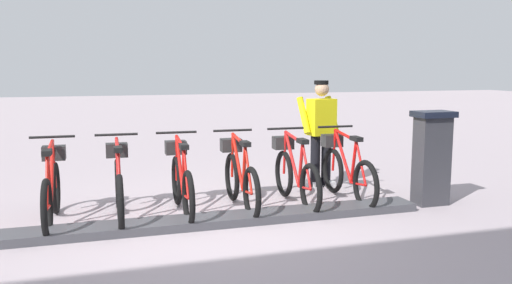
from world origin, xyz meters
name	(u,v)px	position (x,y,z in m)	size (l,w,h in m)	color
ground_plane	(207,225)	(0.00, 0.00, 0.00)	(60.00, 60.00, 0.00)	#AF9FA6
dock_rail_base	(207,221)	(0.00, 0.00, 0.05)	(0.44, 5.46, 0.10)	#47474C
payment_kiosk	(432,156)	(0.05, -3.12, 0.67)	(0.36, 0.52, 1.28)	#38383D
bike_docked_0	(346,170)	(0.62, -2.13, 0.43)	(1.72, 0.54, 1.02)	black
bike_docked_1	(295,173)	(0.62, -1.36, 0.43)	(1.72, 0.54, 1.02)	black
bike_docked_2	(240,177)	(0.62, -0.58, 0.43)	(1.72, 0.54, 1.02)	black
bike_docked_3	(181,180)	(0.62, 0.20, 0.43)	(1.72, 0.54, 1.02)	black
bike_docked_4	(119,184)	(0.62, 0.97, 0.43)	(1.72, 0.54, 1.02)	black
bike_docked_5	(52,188)	(0.62, 1.75, 0.43)	(1.72, 0.54, 1.02)	black
worker_near_rack	(321,129)	(1.49, -2.13, 0.91)	(0.49, 0.67, 1.66)	white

